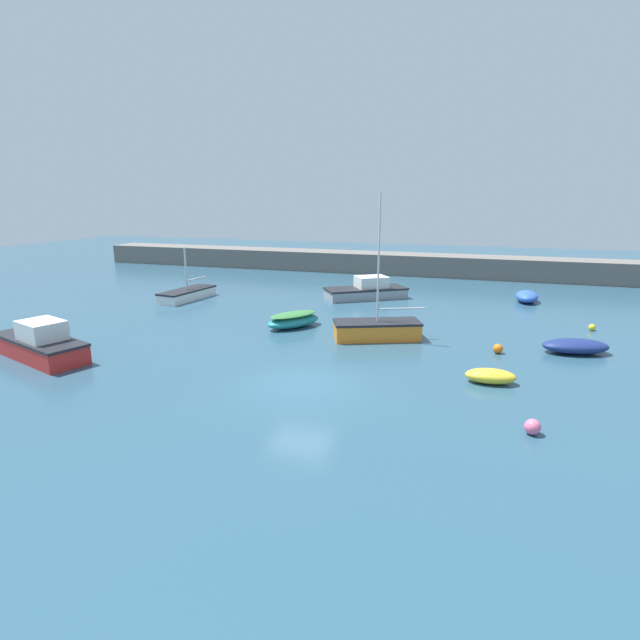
{
  "coord_description": "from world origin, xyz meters",
  "views": [
    {
      "loc": [
        6.41,
        -17.2,
        7.19
      ],
      "look_at": [
        -1.53,
        7.08,
        0.82
      ],
      "focal_mm": 28.0,
      "sensor_mm": 36.0,
      "label": 1
    }
  ],
  "objects_px": {
    "fishing_dinghy_green": "(491,376)",
    "rowboat_blue_near": "(527,296)",
    "sailboat_twin_hulled": "(187,294)",
    "sailboat_tall_mast": "(377,329)",
    "mooring_buoy_pink": "(533,427)",
    "mooring_buoy_orange": "(498,349)",
    "open_tender_yellow": "(575,346)",
    "cabin_cruiser_white": "(41,344)",
    "mooring_buoy_yellow": "(592,327)",
    "rowboat_with_red_cover": "(293,320)",
    "motorboat_with_cabin": "(367,290)"
  },
  "relations": [
    {
      "from": "rowboat_blue_near",
      "to": "fishing_dinghy_green",
      "type": "bearing_deg",
      "value": -7.29
    },
    {
      "from": "motorboat_with_cabin",
      "to": "mooring_buoy_yellow",
      "type": "bearing_deg",
      "value": 126.31
    },
    {
      "from": "open_tender_yellow",
      "to": "fishing_dinghy_green",
      "type": "height_order",
      "value": "open_tender_yellow"
    },
    {
      "from": "rowboat_blue_near",
      "to": "mooring_buoy_yellow",
      "type": "height_order",
      "value": "rowboat_blue_near"
    },
    {
      "from": "sailboat_twin_hulled",
      "to": "mooring_buoy_pink",
      "type": "distance_m",
      "value": 26.3
    },
    {
      "from": "motorboat_with_cabin",
      "to": "open_tender_yellow",
      "type": "bearing_deg",
      "value": 107.56
    },
    {
      "from": "mooring_buoy_orange",
      "to": "rowboat_with_red_cover",
      "type": "bearing_deg",
      "value": 172.06
    },
    {
      "from": "motorboat_with_cabin",
      "to": "mooring_buoy_orange",
      "type": "xyz_separation_m",
      "value": [
        8.77,
        -10.86,
        -0.35
      ]
    },
    {
      "from": "cabin_cruiser_white",
      "to": "mooring_buoy_yellow",
      "type": "distance_m",
      "value": 28.06
    },
    {
      "from": "rowboat_blue_near",
      "to": "mooring_buoy_yellow",
      "type": "relative_size",
      "value": 7.38
    },
    {
      "from": "sailboat_tall_mast",
      "to": "rowboat_blue_near",
      "type": "height_order",
      "value": "sailboat_tall_mast"
    },
    {
      "from": "open_tender_yellow",
      "to": "rowboat_with_red_cover",
      "type": "xyz_separation_m",
      "value": [
        -14.32,
        0.34,
        0.09
      ]
    },
    {
      "from": "open_tender_yellow",
      "to": "mooring_buoy_orange",
      "type": "height_order",
      "value": "open_tender_yellow"
    },
    {
      "from": "cabin_cruiser_white",
      "to": "open_tender_yellow",
      "type": "bearing_deg",
      "value": -141.73
    },
    {
      "from": "sailboat_twin_hulled",
      "to": "mooring_buoy_orange",
      "type": "xyz_separation_m",
      "value": [
        20.88,
        -6.43,
        -0.16
      ]
    },
    {
      "from": "fishing_dinghy_green",
      "to": "motorboat_with_cabin",
      "type": "bearing_deg",
      "value": -65.74
    },
    {
      "from": "sailboat_tall_mast",
      "to": "cabin_cruiser_white",
      "type": "height_order",
      "value": "sailboat_tall_mast"
    },
    {
      "from": "sailboat_tall_mast",
      "to": "rowboat_blue_near",
      "type": "bearing_deg",
      "value": -145.73
    },
    {
      "from": "fishing_dinghy_green",
      "to": "mooring_buoy_yellow",
      "type": "bearing_deg",
      "value": -122.95
    },
    {
      "from": "rowboat_with_red_cover",
      "to": "mooring_buoy_orange",
      "type": "relative_size",
      "value": 7.94
    },
    {
      "from": "rowboat_with_red_cover",
      "to": "mooring_buoy_orange",
      "type": "bearing_deg",
      "value": 115.89
    },
    {
      "from": "mooring_buoy_orange",
      "to": "open_tender_yellow",
      "type": "bearing_deg",
      "value": 18.76
    },
    {
      "from": "rowboat_blue_near",
      "to": "mooring_buoy_orange",
      "type": "distance_m",
      "value": 13.19
    },
    {
      "from": "fishing_dinghy_green",
      "to": "mooring_buoy_pink",
      "type": "relative_size",
      "value": 4.08
    },
    {
      "from": "mooring_buoy_pink",
      "to": "fishing_dinghy_green",
      "type": "bearing_deg",
      "value": 106.18
    },
    {
      "from": "fishing_dinghy_green",
      "to": "cabin_cruiser_white",
      "type": "relative_size",
      "value": 0.35
    },
    {
      "from": "mooring_buoy_pink",
      "to": "mooring_buoy_orange",
      "type": "height_order",
      "value": "mooring_buoy_pink"
    },
    {
      "from": "cabin_cruiser_white",
      "to": "mooring_buoy_orange",
      "type": "bearing_deg",
      "value": -141.54
    },
    {
      "from": "rowboat_with_red_cover",
      "to": "mooring_buoy_yellow",
      "type": "xyz_separation_m",
      "value": [
        15.87,
        4.43,
        -0.24
      ]
    },
    {
      "from": "sailboat_twin_hulled",
      "to": "mooring_buoy_yellow",
      "type": "height_order",
      "value": "sailboat_twin_hulled"
    },
    {
      "from": "rowboat_blue_near",
      "to": "mooring_buoy_pink",
      "type": "height_order",
      "value": "rowboat_blue_near"
    },
    {
      "from": "open_tender_yellow",
      "to": "rowboat_blue_near",
      "type": "relative_size",
      "value": 1.24
    },
    {
      "from": "mooring_buoy_yellow",
      "to": "mooring_buoy_orange",
      "type": "relative_size",
      "value": 0.8
    },
    {
      "from": "cabin_cruiser_white",
      "to": "sailboat_twin_hulled",
      "type": "xyz_separation_m",
      "value": [
        -1.11,
        13.67,
        -0.28
      ]
    },
    {
      "from": "open_tender_yellow",
      "to": "mooring_buoy_orange",
      "type": "bearing_deg",
      "value": -175.3
    },
    {
      "from": "sailboat_twin_hulled",
      "to": "mooring_buoy_yellow",
      "type": "relative_size",
      "value": 13.39
    },
    {
      "from": "sailboat_twin_hulled",
      "to": "sailboat_tall_mast",
      "type": "bearing_deg",
      "value": 75.92
    },
    {
      "from": "fishing_dinghy_green",
      "to": "cabin_cruiser_white",
      "type": "bearing_deg",
      "value": 4.02
    },
    {
      "from": "rowboat_blue_near",
      "to": "mooring_buoy_orange",
      "type": "height_order",
      "value": "rowboat_blue_near"
    },
    {
      "from": "open_tender_yellow",
      "to": "cabin_cruiser_white",
      "type": "xyz_separation_m",
      "value": [
        -23.22,
        -8.41,
        0.34
      ]
    },
    {
      "from": "mooring_buoy_orange",
      "to": "cabin_cruiser_white",
      "type": "bearing_deg",
      "value": -159.9
    },
    {
      "from": "fishing_dinghy_green",
      "to": "sailboat_twin_hulled",
      "type": "relative_size",
      "value": 0.42
    },
    {
      "from": "motorboat_with_cabin",
      "to": "rowboat_with_red_cover",
      "type": "relative_size",
      "value": 1.68
    },
    {
      "from": "fishing_dinghy_green",
      "to": "mooring_buoy_orange",
      "type": "relative_size",
      "value": 4.47
    },
    {
      "from": "cabin_cruiser_white",
      "to": "rowboat_blue_near",
      "type": "relative_size",
      "value": 2.18
    },
    {
      "from": "sailboat_tall_mast",
      "to": "mooring_buoy_yellow",
      "type": "relative_size",
      "value": 20.36
    },
    {
      "from": "fishing_dinghy_green",
      "to": "rowboat_blue_near",
      "type": "xyz_separation_m",
      "value": [
        2.47,
        17.17,
        0.1
      ]
    },
    {
      "from": "open_tender_yellow",
      "to": "motorboat_with_cabin",
      "type": "bearing_deg",
      "value": 127.52
    },
    {
      "from": "sailboat_twin_hulled",
      "to": "rowboat_with_red_cover",
      "type": "bearing_deg",
      "value": 70.9
    },
    {
      "from": "sailboat_tall_mast",
      "to": "sailboat_twin_hulled",
      "type": "relative_size",
      "value": 1.52
    }
  ]
}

